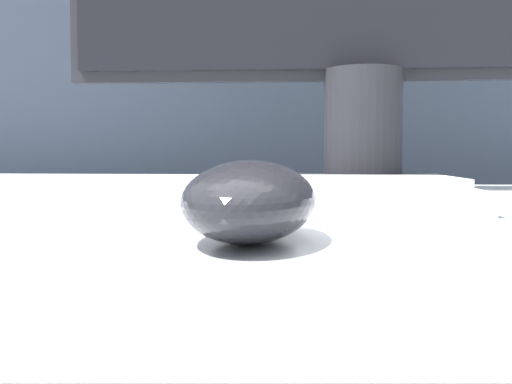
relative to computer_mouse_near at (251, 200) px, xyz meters
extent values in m
cube|color=#333D4C|center=(-0.02, 0.73, -0.23)|extent=(5.00, 0.03, 1.04)
ellipsoid|color=#232328|center=(0.00, 0.00, 0.00)|extent=(0.06, 0.12, 0.04)
cube|color=silver|center=(-0.07, 0.17, -0.01)|extent=(0.44, 0.13, 0.02)
cube|color=white|center=(-0.07, 0.17, 0.00)|extent=(0.41, 0.11, 0.01)
cylinder|color=#28282D|center=(0.09, 0.41, -0.01)|extent=(0.17, 0.17, 0.02)
cylinder|color=#28282D|center=(0.09, 0.41, 0.06)|extent=(0.09, 0.09, 0.12)
camera|label=1|loc=(0.02, -0.27, 0.02)|focal=42.00mm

